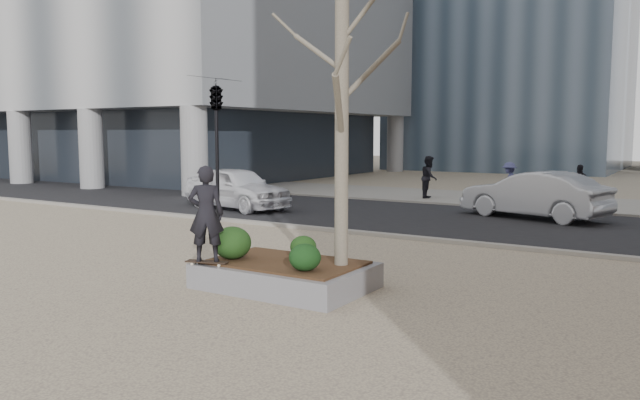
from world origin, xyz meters
The scene contains 17 objects.
ground centered at (0.00, 0.00, 0.00)m, with size 120.00×120.00×0.00m, color tan.
street centered at (0.00, 10.00, 0.01)m, with size 60.00×8.00×0.02m, color black.
far_sidewalk centered at (0.00, 17.00, 0.01)m, with size 60.00×6.00×0.02m, color gray.
planter centered at (1.00, 0.00, 0.23)m, with size 3.00×2.00×0.45m, color gray.
planter_mulch centered at (1.00, 0.00, 0.47)m, with size 2.70×1.70×0.04m, color #382314.
sycamore_tree centered at (2.00, 0.30, 3.79)m, with size 2.80×2.80×6.60m, color gray, non-canonical shape.
shrub_left centered at (0.04, -0.35, 0.79)m, with size 0.71×0.71×0.61m, color black.
shrub_middle centered at (1.12, 0.42, 0.70)m, with size 0.49×0.49×0.42m, color #153D13.
shrub_right centered at (1.74, -0.48, 0.72)m, with size 0.55×0.55×0.47m, color #103313.
skateboard centered at (-0.10, -0.88, 0.49)m, with size 0.78×0.20×0.07m, color black, non-canonical shape.
skateboarder centered at (-0.10, -0.88, 1.39)m, with size 0.63×0.41×1.72m, color black.
police_car centered at (-7.26, 8.66, 0.80)m, with size 1.84×4.58×1.56m, color white.
car_silver centered at (2.67, 11.80, 0.80)m, with size 1.64×4.71×1.55m, color #9EA0A6.
pedestrian_a centered at (-2.66, 15.96, 0.93)m, with size 0.88×0.68×1.81m, color black.
pedestrian_b centered at (0.70, 16.11, 0.84)m, with size 1.05×0.60×1.62m, color #3F4373.
pedestrian_c centered at (3.36, 16.12, 0.82)m, with size 0.94×0.39×1.60m, color black.
traffic_light_near centered at (-5.50, 5.60, 2.25)m, with size 0.60×2.48×4.50m, color black, non-canonical shape.
Camera 1 is at (7.43, -9.15, 2.82)m, focal length 35.00 mm.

